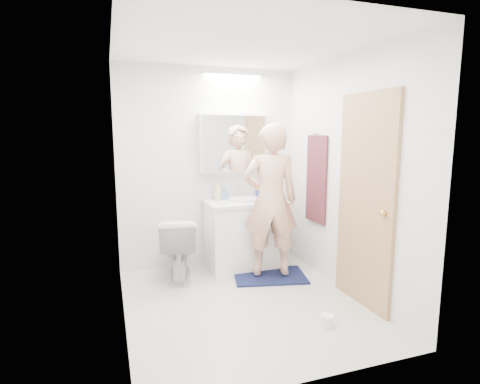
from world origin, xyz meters
name	(u,v)px	position (x,y,z in m)	size (l,w,h in m)	color
floor	(244,303)	(0.00, 0.00, 0.00)	(2.50, 2.50, 0.00)	silver
ceiling	(244,43)	(0.00, 0.00, 2.40)	(2.50, 2.50, 0.00)	white
wall_back	(209,168)	(0.00, 1.25, 1.20)	(2.50, 2.50, 0.00)	white
wall_front	(312,204)	(0.00, -1.25, 1.20)	(2.50, 2.50, 0.00)	white
wall_left	(118,186)	(-1.10, 0.00, 1.20)	(2.50, 2.50, 0.00)	white
wall_right	(346,176)	(1.10, 0.00, 1.20)	(2.50, 2.50, 0.00)	white
vanity_cabinet	(245,236)	(0.36, 0.96, 0.39)	(0.90, 0.55, 0.78)	white
countertop	(245,202)	(0.36, 0.96, 0.80)	(0.95, 0.58, 0.04)	white
sink_basin	(244,199)	(0.36, 0.99, 0.84)	(0.36, 0.36, 0.03)	white
faucet	(239,191)	(0.36, 1.19, 0.90)	(0.02, 0.02, 0.16)	white
medicine_cabinet	(235,143)	(0.30, 1.18, 1.50)	(0.88, 0.14, 0.70)	white
mirror_panel	(237,143)	(0.30, 1.10, 1.50)	(0.84, 0.01, 0.66)	silver
toilet	(178,248)	(-0.47, 0.85, 0.36)	(0.40, 0.70, 0.71)	white
bath_rug	(269,276)	(0.51, 0.55, 0.01)	(0.80, 0.55, 0.02)	#131D3D
person	(270,200)	(0.51, 0.55, 0.89)	(0.61, 0.40, 1.68)	#E0A686
door	(365,201)	(1.08, -0.35, 1.00)	(0.04, 0.80, 2.00)	#A77D53
door_knob	(383,213)	(1.04, -0.65, 0.95)	(0.06, 0.06, 0.06)	gold
towel	(316,179)	(1.08, 0.55, 1.10)	(0.02, 0.42, 1.00)	black
towel_hook	(317,133)	(1.07, 0.55, 1.62)	(0.02, 0.02, 0.07)	silver
soap_bottle_a	(217,190)	(0.06, 1.11, 0.94)	(0.09, 0.09, 0.24)	#C3B97E
soap_bottle_b	(225,193)	(0.16, 1.15, 0.90)	(0.07, 0.07, 0.16)	#5A8CC1
toothbrush_cup	(258,194)	(0.60, 1.12, 0.86)	(0.09, 0.09, 0.09)	#3A3DAE
toilet_paper_roll	(327,321)	(0.53, -0.65, 0.05)	(0.11, 0.11, 0.10)	white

